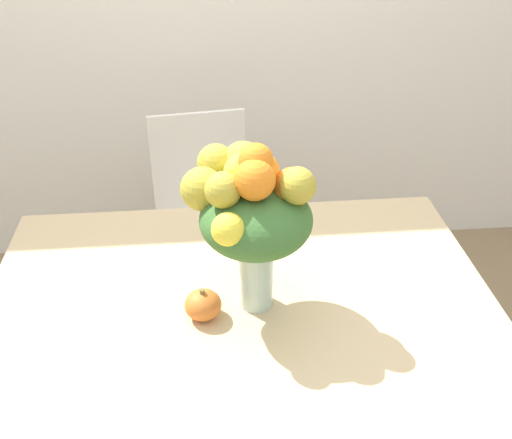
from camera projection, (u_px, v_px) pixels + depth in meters
dining_table at (241, 324)px, 1.72m from camera, size 1.44×1.05×0.76m
flower_vase at (252, 210)px, 1.52m from camera, size 0.34×0.32×0.48m
pumpkin at (203, 305)px, 1.60m from camera, size 0.10×0.10×0.09m
dining_chair_near_window at (206, 223)px, 2.54m from camera, size 0.47×0.47×0.93m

